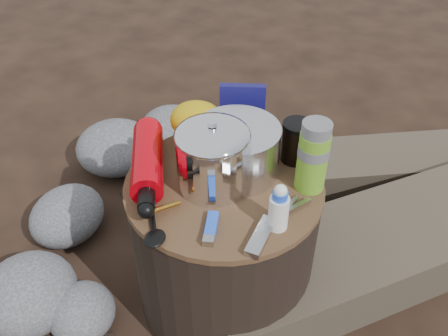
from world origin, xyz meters
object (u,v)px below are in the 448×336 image
(fuel_bottle, at_px, (147,160))
(travel_mug, at_px, (296,142))
(stump, at_px, (224,245))
(thermos, at_px, (313,157))
(camping_pot, at_px, (213,156))

(fuel_bottle, bearing_deg, travel_mug, 2.34)
(stump, distance_m, fuel_bottle, 0.32)
(thermos, relative_size, travel_mug, 1.65)
(fuel_bottle, xyz_separation_m, travel_mug, (0.32, 0.16, 0.02))
(fuel_bottle, xyz_separation_m, thermos, (0.38, 0.07, 0.05))
(travel_mug, bearing_deg, camping_pot, -136.50)
(stump, bearing_deg, thermos, 15.49)
(stump, bearing_deg, camping_pot, -157.38)
(stump, xyz_separation_m, thermos, (0.19, 0.05, 0.30))
(stump, bearing_deg, fuel_bottle, -174.47)
(fuel_bottle, bearing_deg, stump, -18.62)
(stump, bearing_deg, travel_mug, 46.08)
(stump, relative_size, travel_mug, 4.45)
(camping_pot, relative_size, thermos, 0.96)
(camping_pot, xyz_separation_m, travel_mug, (0.16, 0.15, -0.03))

